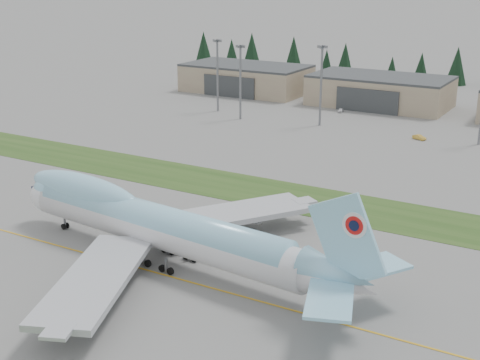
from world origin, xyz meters
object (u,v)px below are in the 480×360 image
Objects in this scene: boeing_747_freighter at (158,225)px; hangar_left at (246,78)px; service_vehicle_b at (419,140)px; service_vehicle_a at (341,112)px; hangar_center at (380,91)px.

boeing_747_freighter reaches higher than hangar_left.
hangar_left reaches higher than service_vehicle_b.
service_vehicle_a is 41.39m from service_vehicle_b.
service_vehicle_a is at bearing -114.03° from hangar_center.
service_vehicle_b is (33.89, -23.76, 0.00)m from service_vehicle_a.
hangar_left is 11.60× the size of service_vehicle_b.
service_vehicle_b is at bearing -57.51° from hangar_center.
boeing_747_freighter is at bearing -65.57° from hangar_left.
service_vehicle_b reaches higher than service_vehicle_a.
hangar_left and hangar_center have the same top height.
service_vehicle_a is (-18.92, 128.37, -6.48)m from boeing_747_freighter.
boeing_747_freighter reaches higher than service_vehicle_a.
service_vehicle_b is (14.97, 104.61, -6.48)m from boeing_747_freighter.
service_vehicle_a is at bearing 76.39° from service_vehicle_b.
hangar_left reaches higher than service_vehicle_a.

